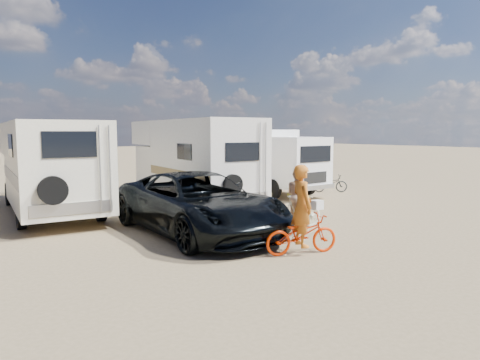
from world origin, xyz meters
TOP-DOWN VIEW (x-y plane):
  - ground at (0.00, 0.00)m, footprint 140.00×140.00m
  - rv_main at (-0.06, 6.50)m, footprint 2.99×7.82m
  - rv_left at (-5.15, 7.26)m, footprint 3.18×8.07m
  - box_truck at (3.81, 7.00)m, footprint 2.30×6.77m
  - dark_suv at (-2.75, 1.63)m, footprint 2.87×5.95m
  - bike_man at (-1.95, -1.47)m, footprint 1.79×1.11m
  - bike_woman at (-0.21, 0.44)m, footprint 1.64×0.66m
  - rider_man at (-1.95, -1.47)m, footprint 0.63×0.77m
  - rider_woman at (-0.21, 0.44)m, footprint 0.68×0.82m
  - bike_parked at (6.23, 4.97)m, footprint 1.53×1.34m
  - cooler at (0.30, 3.19)m, footprint 0.64×0.55m
  - crate at (2.19, 4.77)m, footprint 0.56×0.56m

SIDE VIEW (x-z plane):
  - ground at x=0.00m, z-range 0.00..0.00m
  - crate at x=2.19m, z-range 0.00..0.37m
  - cooler at x=0.30m, z-range 0.00..0.44m
  - bike_parked at x=6.23m, z-range 0.00..0.80m
  - bike_man at x=-1.95m, z-range 0.00..0.89m
  - bike_woman at x=-0.21m, z-range 0.00..0.96m
  - rider_woman at x=-0.21m, z-range 0.00..1.54m
  - dark_suv at x=-2.75m, z-range 0.00..1.63m
  - rider_man at x=-1.95m, z-range 0.00..1.82m
  - box_truck at x=3.81m, z-range 0.00..2.81m
  - rv_left at x=-5.15m, z-range 0.00..3.02m
  - rv_main at x=-0.06m, z-range 0.00..3.16m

